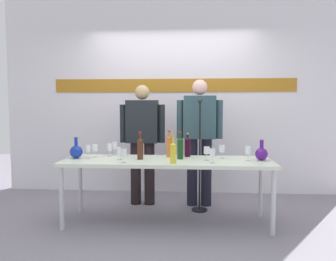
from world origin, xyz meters
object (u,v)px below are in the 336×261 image
object	(u,v)px
decanter_blue_left	(76,151)
presenter_right	(200,134)
display_table	(167,164)
wine_bottle_4	(180,147)
wine_bottle_1	(140,148)
presenter_left	(142,137)
wine_bottle_2	(173,152)
wine_glass_right_3	(207,151)
wine_glass_left_0	(95,148)
wine_glass_left_4	(124,153)
wine_bottle_0	(188,146)
wine_glass_right_0	(213,153)
wine_glass_left_5	(114,146)
microphone_stand	(200,174)
wine_glass_left_1	(120,151)
wine_glass_left_2	(88,149)
wine_glass_left_3	(110,148)
wine_bottle_3	(169,145)
decanter_blue_right	(261,153)
wine_glass_right_2	(248,151)
wine_glass_right_1	(222,149)

from	to	relation	value
decanter_blue_left	presenter_right	size ratio (longest dim) A/B	0.15
display_table	wine_bottle_4	xyz separation A→B (m)	(0.15, 0.06, 0.19)
display_table	wine_bottle_1	size ratio (longest dim) A/B	7.45
presenter_left	wine_bottle_4	bearing A→B (deg)	-50.02
presenter_left	wine_bottle_1	bearing A→B (deg)	-83.62
wine_bottle_2	wine_glass_right_3	bearing A→B (deg)	28.93
wine_bottle_2	wine_glass_right_3	size ratio (longest dim) A/B	1.92
wine_glass_left_0	wine_glass_left_4	xyz separation A→B (m)	(0.41, -0.32, -0.01)
wine_bottle_0	wine_glass_right_0	bearing A→B (deg)	-58.10
wine_bottle_2	wine_glass_left_0	bearing A→B (deg)	161.79
wine_glass_left_0	presenter_left	bearing A→B (deg)	52.12
wine_glass_right_3	wine_bottle_1	bearing A→B (deg)	178.35
wine_glass_left_5	microphone_stand	world-z (taller)	microphone_stand
wine_glass_right_3	microphone_stand	size ratio (longest dim) A/B	0.11
wine_bottle_1	wine_glass_left_1	world-z (taller)	wine_bottle_1
wine_glass_left_2	wine_glass_left_5	xyz separation A→B (m)	(0.26, 0.24, 0.01)
wine_glass_left_0	wine_glass_left_3	bearing A→B (deg)	38.29
wine_bottle_0	decanter_blue_left	bearing A→B (deg)	-171.04
decanter_blue_left	wine_glass_left_5	xyz separation A→B (m)	(0.39, 0.24, 0.04)
wine_glass_right_0	wine_bottle_3	bearing A→B (deg)	141.21
wine_glass_left_0	wine_glass_left_5	bearing A→B (deg)	45.46
wine_bottle_1	wine_glass_left_5	bearing A→B (deg)	142.92
decanter_blue_right	wine_glass_left_1	bearing A→B (deg)	-176.96
decanter_blue_left	wine_glass_right_2	world-z (taller)	decanter_blue_left
wine_glass_left_4	wine_glass_left_5	bearing A→B (deg)	113.51
wine_bottle_4	wine_glass_left_3	size ratio (longest dim) A/B	2.05
wine_glass_left_2	wine_glass_right_1	world-z (taller)	wine_glass_right_1
wine_glass_left_2	wine_glass_left_4	world-z (taller)	wine_glass_left_4
wine_glass_left_2	wine_glass_right_2	xyz separation A→B (m)	(1.83, -0.06, 0.01)
wine_glass_right_2	wine_glass_right_3	size ratio (longest dim) A/B	1.06
presenter_left	wine_glass_left_3	xyz separation A→B (m)	(-0.33, -0.49, -0.09)
wine_bottle_0	wine_glass_left_2	size ratio (longest dim) A/B	1.88
decanter_blue_left	wine_bottle_2	xyz separation A→B (m)	(1.15, -0.26, 0.04)
presenter_right	wine_glass_left_2	size ratio (longest dim) A/B	11.07
wine_glass_left_1	microphone_stand	distance (m)	1.11
wine_glass_left_2	wine_glass_left_3	world-z (taller)	wine_glass_left_3
wine_bottle_3	wine_glass_right_3	world-z (taller)	wine_bottle_3
wine_glass_left_5	presenter_left	bearing A→B (deg)	55.61
wine_bottle_3	wine_glass_right_1	xyz separation A→B (m)	(0.62, -0.07, -0.03)
wine_bottle_0	wine_glass_left_3	bearing A→B (deg)	-177.75
wine_glass_right_1	microphone_stand	bearing A→B (deg)	125.96
decanter_blue_left	wine_glass_left_3	world-z (taller)	decanter_blue_left
wine_bottle_2	wine_glass_left_5	bearing A→B (deg)	146.49
presenter_left	wine_glass_right_3	distance (m)	1.10
wine_glass_left_2	wine_glass_left_3	size ratio (longest dim) A/B	0.98
wine_bottle_3	wine_glass_left_1	size ratio (longest dim) A/B	2.24
presenter_right	wine_glass_left_5	size ratio (longest dim) A/B	9.99
wine_bottle_2	wine_bottle_3	distance (m)	0.42
wine_bottle_4	wine_glass_left_1	bearing A→B (deg)	-170.79
wine_glass_left_3	microphone_stand	xyz separation A→B (m)	(1.10, 0.26, -0.37)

